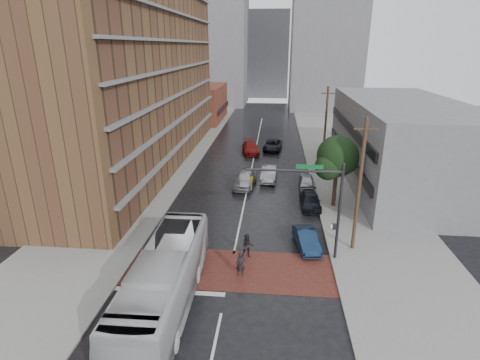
% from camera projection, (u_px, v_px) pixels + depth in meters
% --- Properties ---
extents(ground, '(160.00, 160.00, 0.00)m').
position_uv_depth(ground, '(230.00, 274.00, 25.16)').
color(ground, black).
rests_on(ground, ground).
extents(crosswalk, '(14.00, 5.00, 0.02)m').
position_uv_depth(crosswalk, '(230.00, 269.00, 25.62)').
color(crosswalk, brown).
rests_on(crosswalk, ground).
extents(sidewalk_west, '(9.00, 90.00, 0.15)m').
position_uv_depth(sidewalk_west, '(166.00, 161.00, 49.57)').
color(sidewalk_west, gray).
rests_on(sidewalk_west, ground).
extents(sidewalk_east, '(9.00, 90.00, 0.15)m').
position_uv_depth(sidewalk_east, '(343.00, 166.00, 47.54)').
color(sidewalk_east, gray).
rests_on(sidewalk_east, ground).
extents(apartment_block, '(10.00, 44.00, 28.00)m').
position_uv_depth(apartment_block, '(135.00, 50.00, 44.14)').
color(apartment_block, brown).
rests_on(apartment_block, ground).
extents(storefront_west, '(8.00, 16.00, 7.00)m').
position_uv_depth(storefront_west, '(202.00, 103.00, 75.63)').
color(storefront_west, brown).
rests_on(storefront_west, ground).
extents(building_east, '(11.00, 26.00, 9.00)m').
position_uv_depth(building_east, '(401.00, 142.00, 40.92)').
color(building_east, gray).
rests_on(building_east, ground).
extents(distant_tower_west, '(18.00, 16.00, 32.00)m').
position_uv_depth(distant_tower_west, '(211.00, 39.00, 94.07)').
color(distant_tower_west, gray).
rests_on(distant_tower_west, ground).
extents(distant_tower_east, '(16.00, 14.00, 36.00)m').
position_uv_depth(distant_tower_east, '(327.00, 29.00, 85.30)').
color(distant_tower_east, gray).
rests_on(distant_tower_east, ground).
extents(distant_tower_center, '(12.00, 10.00, 24.00)m').
position_uv_depth(distant_tower_center, '(268.00, 55.00, 110.11)').
color(distant_tower_center, gray).
rests_on(distant_tower_center, ground).
extents(street_tree, '(4.20, 4.10, 6.90)m').
position_uv_depth(street_tree, '(338.00, 159.00, 34.08)').
color(street_tree, '#332319').
rests_on(street_tree, ground).
extents(signal_mast, '(6.50, 0.30, 7.20)m').
position_uv_depth(signal_mast, '(319.00, 198.00, 25.38)').
color(signal_mast, '#2D2D33').
rests_on(signal_mast, ground).
extents(utility_pole_near, '(1.60, 0.26, 10.00)m').
position_uv_depth(utility_pole_near, '(359.00, 186.00, 26.39)').
color(utility_pole_near, '#473321').
rests_on(utility_pole_near, ground).
extents(utility_pole_far, '(1.60, 0.26, 10.00)m').
position_uv_depth(utility_pole_far, '(325.00, 128.00, 45.13)').
color(utility_pole_far, '#473321').
rests_on(utility_pole_far, ground).
extents(transit_bus, '(3.19, 12.83, 3.56)m').
position_uv_depth(transit_bus, '(165.00, 280.00, 21.44)').
color(transit_bus, '#BEBEC0').
rests_on(transit_bus, ground).
extents(pedestrian_a, '(0.68, 0.50, 1.71)m').
position_uv_depth(pedestrian_a, '(241.00, 264.00, 24.67)').
color(pedestrian_a, black).
rests_on(pedestrian_a, ground).
extents(pedestrian_b, '(0.90, 0.71, 1.81)m').
position_uv_depth(pedestrian_b, '(247.00, 246.00, 26.82)').
color(pedestrian_b, black).
rests_on(pedestrian_b, ground).
extents(car_travel_a, '(2.61, 5.26, 1.72)m').
position_uv_depth(car_travel_a, '(245.00, 179.00, 40.45)').
color(car_travel_a, '#A9ABB1').
rests_on(car_travel_a, ground).
extents(car_travel_b, '(1.90, 4.86, 1.58)m').
position_uv_depth(car_travel_b, '(269.00, 173.00, 42.47)').
color(car_travel_b, '#A1A3A9').
rests_on(car_travel_b, ground).
extents(car_travel_c, '(3.02, 5.58, 1.54)m').
position_uv_depth(car_travel_c, '(251.00, 148.00, 53.20)').
color(car_travel_c, maroon).
rests_on(car_travel_c, ground).
extents(suv_travel, '(2.99, 5.50, 1.46)m').
position_uv_depth(suv_travel, '(273.00, 145.00, 54.81)').
color(suv_travel, black).
rests_on(suv_travel, ground).
extents(car_parked_near, '(2.07, 4.25, 1.34)m').
position_uv_depth(car_parked_near, '(306.00, 240.00, 28.21)').
color(car_parked_near, '#132744').
rests_on(car_parked_near, ground).
extents(car_parked_mid, '(1.88, 4.44, 1.28)m').
position_uv_depth(car_parked_mid, '(310.00, 201.00, 35.35)').
color(car_parked_mid, black).
rests_on(car_parked_mid, ground).
extents(car_parked_far, '(1.74, 4.14, 1.40)m').
position_uv_depth(car_parked_far, '(307.00, 182.00, 39.98)').
color(car_parked_far, '#A4A7AC').
rests_on(car_parked_far, ground).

